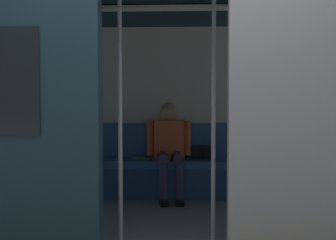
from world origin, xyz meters
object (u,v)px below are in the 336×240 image
bench_seat (173,169)px  book (140,158)px  handbag (202,153)px  person_seated (169,143)px  grab_pole_door (120,117)px  grab_pole_far (213,117)px  train_car (164,70)px

bench_seat → book: size_ratio=15.09×
bench_seat → handbag: handbag is taller
bench_seat → person_seated: size_ratio=2.75×
book → grab_pole_door: grab_pole_door is taller
person_seated → grab_pole_far: size_ratio=0.55×
bench_seat → book: bearing=-5.6°
person_seated → grab_pole_far: 1.76m
bench_seat → handbag: (-0.37, -0.08, 0.20)m
person_seated → grab_pole_door: grab_pole_door is taller
grab_pole_door → grab_pole_far: 0.79m
book → bench_seat: bearing=144.3°
grab_pole_door → handbag: bearing=-112.3°
person_seated → grab_pole_door: size_ratio=0.55×
handbag → bench_seat: bearing=12.1°
book → grab_pole_door: (-0.02, 1.83, 0.59)m
handbag → grab_pole_far: (-0.02, 1.78, 0.52)m
grab_pole_door → grab_pole_far: bearing=-173.7°
train_car → person_seated: bearing=-90.6°
train_car → grab_pole_door: 0.90m
person_seated → grab_pole_door: bearing=78.6°
handbag → grab_pole_door: size_ratio=0.12×
bench_seat → grab_pole_far: size_ratio=1.53×
train_car → person_seated: train_car is taller
train_car → book: 1.58m
person_seated → book: bearing=-13.8°
person_seated → train_car: bearing=89.4°
grab_pole_door → bench_seat: bearing=-102.4°
person_seated → handbag: bearing=-162.5°
bench_seat → grab_pole_far: bearing=103.0°
person_seated → grab_pole_far: grab_pole_far is taller
book → grab_pole_far: 2.02m
train_car → book: size_ratio=29.09×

